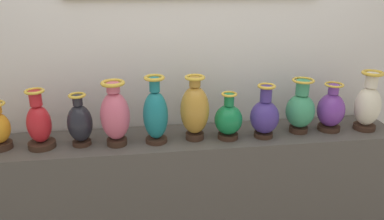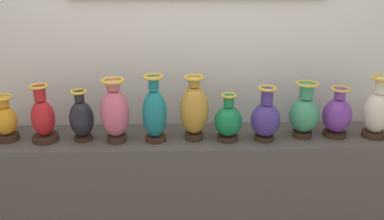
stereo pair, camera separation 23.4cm
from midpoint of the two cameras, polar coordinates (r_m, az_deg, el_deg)
name	(u,v)px [view 1 (the left image)]	position (r m, az deg, el deg)	size (l,w,h in m)	color
display_shelf	(192,206)	(2.66, -2.60, -14.21)	(2.66, 0.41, 1.03)	#4C4742
back_wall	(187,66)	(2.53, -3.48, 6.61)	(5.26, 0.14, 2.80)	silver
vase_crimson	(39,124)	(2.42, -24.52, -1.99)	(0.16, 0.16, 0.36)	#382319
vase_onyx	(80,123)	(2.37, -19.18, -1.86)	(0.15, 0.15, 0.32)	#382319
vase_rose	(115,115)	(2.29, -14.32, -0.79)	(0.17, 0.17, 0.39)	#382319
vase_teal	(156,114)	(2.28, -8.41, -0.64)	(0.15, 0.15, 0.41)	#382319
vase_ochre	(195,110)	(2.30, -2.49, -0.02)	(0.18, 0.18, 0.40)	#382319
vase_emerald	(228,120)	(2.34, 2.62, -1.49)	(0.17, 0.17, 0.30)	#382319
vase_indigo	(265,116)	(2.37, 8.05, -0.89)	(0.18, 0.18, 0.34)	#382319
vase_jade	(300,109)	(2.48, 13.34, 0.07)	(0.18, 0.18, 0.35)	#382319
vase_violet	(331,110)	(2.57, 17.65, -0.06)	(0.18, 0.18, 0.32)	#382319
vase_ivory	(368,105)	(2.66, 22.55, 0.72)	(0.16, 0.16, 0.39)	#382319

